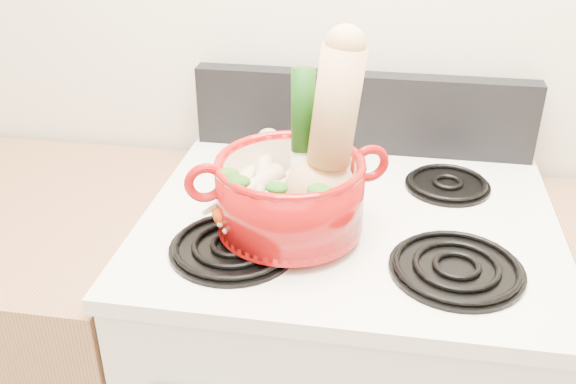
# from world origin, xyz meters

# --- Properties ---
(cooktop) EXTENTS (0.78, 0.67, 0.03)m
(cooktop) POSITION_xyz_m (0.00, 1.40, 0.93)
(cooktop) COLOR silver
(cooktop) RESTS_ON stove_body
(control_backsplash) EXTENTS (0.76, 0.05, 0.18)m
(control_backsplash) POSITION_xyz_m (0.00, 1.70, 1.04)
(control_backsplash) COLOR black
(control_backsplash) RESTS_ON cooktop
(burner_front_left) EXTENTS (0.22, 0.22, 0.02)m
(burner_front_left) POSITION_xyz_m (-0.19, 1.24, 0.96)
(burner_front_left) COLOR black
(burner_front_left) RESTS_ON cooktop
(burner_front_right) EXTENTS (0.22, 0.22, 0.02)m
(burner_front_right) POSITION_xyz_m (0.19, 1.24, 0.96)
(burner_front_right) COLOR black
(burner_front_right) RESTS_ON cooktop
(burner_back_left) EXTENTS (0.17, 0.17, 0.02)m
(burner_back_left) POSITION_xyz_m (-0.19, 1.54, 0.96)
(burner_back_left) COLOR black
(burner_back_left) RESTS_ON cooktop
(burner_back_right) EXTENTS (0.17, 0.17, 0.02)m
(burner_back_right) POSITION_xyz_m (0.19, 1.54, 0.96)
(burner_back_right) COLOR black
(burner_back_right) RESTS_ON cooktop
(dutch_oven) EXTENTS (0.34, 0.34, 0.13)m
(dutch_oven) POSITION_xyz_m (-0.10, 1.31, 1.03)
(dutch_oven) COLOR #93090A
(dutch_oven) RESTS_ON burner_front_left
(pot_handle_left) EXTENTS (0.07, 0.04, 0.07)m
(pot_handle_left) POSITION_xyz_m (-0.23, 1.25, 1.08)
(pot_handle_left) COLOR #93090A
(pot_handle_left) RESTS_ON dutch_oven
(pot_handle_right) EXTENTS (0.07, 0.04, 0.07)m
(pot_handle_right) POSITION_xyz_m (0.03, 1.37, 1.08)
(pot_handle_right) COLOR #93090A
(pot_handle_right) RESTS_ON dutch_oven
(squash) EXTENTS (0.19, 0.17, 0.32)m
(squash) POSITION_xyz_m (-0.03, 1.31, 1.15)
(squash) COLOR tan
(squash) RESTS_ON dutch_oven
(leek) EXTENTS (0.05, 0.08, 0.27)m
(leek) POSITION_xyz_m (-0.09, 1.34, 1.13)
(leek) COLOR silver
(leek) RESTS_ON dutch_oven
(ginger) EXTENTS (0.10, 0.09, 0.05)m
(ginger) POSITION_xyz_m (-0.08, 1.40, 1.02)
(ginger) COLOR tan
(ginger) RESTS_ON dutch_oven
(parsnip_0) EXTENTS (0.16, 0.23, 0.07)m
(parsnip_0) POSITION_xyz_m (-0.14, 1.32, 1.02)
(parsnip_0) COLOR beige
(parsnip_0) RESTS_ON dutch_oven
(parsnip_1) EXTENTS (0.07, 0.23, 0.07)m
(parsnip_1) POSITION_xyz_m (-0.20, 1.34, 1.03)
(parsnip_1) COLOR beige
(parsnip_1) RESTS_ON dutch_oven
(parsnip_2) EXTENTS (0.14, 0.22, 0.07)m
(parsnip_2) POSITION_xyz_m (-0.14, 1.34, 1.03)
(parsnip_2) COLOR #EFE3C3
(parsnip_2) RESTS_ON dutch_oven
(parsnip_3) EXTENTS (0.14, 0.16, 0.05)m
(parsnip_3) POSITION_xyz_m (-0.19, 1.31, 1.03)
(parsnip_3) COLOR beige
(parsnip_3) RESTS_ON dutch_oven
(parsnip_4) EXTENTS (0.07, 0.24, 0.07)m
(parsnip_4) POSITION_xyz_m (-0.16, 1.37, 1.04)
(parsnip_4) COLOR beige
(parsnip_4) RESTS_ON dutch_oven
(carrot_0) EXTENTS (0.03, 0.14, 0.04)m
(carrot_0) POSITION_xyz_m (-0.11, 1.28, 1.01)
(carrot_0) COLOR #CC450A
(carrot_0) RESTS_ON dutch_oven
(carrot_1) EXTENTS (0.12, 0.11, 0.04)m
(carrot_1) POSITION_xyz_m (-0.17, 1.28, 1.02)
(carrot_1) COLOR #E03D0B
(carrot_1) RESTS_ON dutch_oven
(carrot_2) EXTENTS (0.11, 0.16, 0.04)m
(carrot_2) POSITION_xyz_m (-0.08, 1.29, 1.03)
(carrot_2) COLOR #CA5F0A
(carrot_2) RESTS_ON dutch_oven
(carrot_3) EXTENTS (0.11, 0.13, 0.04)m
(carrot_3) POSITION_xyz_m (-0.14, 1.27, 1.03)
(carrot_3) COLOR #BE5609
(carrot_3) RESTS_ON dutch_oven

